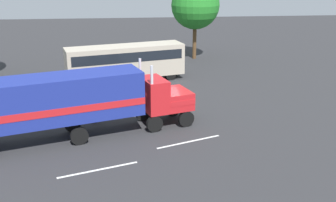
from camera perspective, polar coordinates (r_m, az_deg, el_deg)
The scene contains 7 objects.
ground_plane at distance 27.96m, azimuth -1.01°, elevation -3.03°, with size 120.00×120.00×0.00m, color #2D2D30.
lane_stripe_near at distance 24.93m, azimuth 3.02°, elevation -5.86°, with size 4.40×0.16×0.01m, color silver.
lane_stripe_mid at distance 21.99m, azimuth -9.95°, elevation -9.70°, with size 4.40×0.16×0.01m, color silver.
semi_truck at distance 25.29m, azimuth -13.16°, elevation 0.16°, with size 14.24×6.71×4.50m.
person_bystander at distance 28.02m, azimuth -10.57°, elevation -1.36°, with size 0.34×0.45×1.63m.
parked_bus at distance 37.64m, azimuth -6.11°, elevation 5.90°, with size 11.29×5.30×3.40m.
tree_left at distance 46.59m, azimuth 3.93°, elevation 13.57°, with size 5.52×5.52×8.97m.
Camera 1 is at (-2.22, -25.87, 10.38)m, focal length 42.50 mm.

